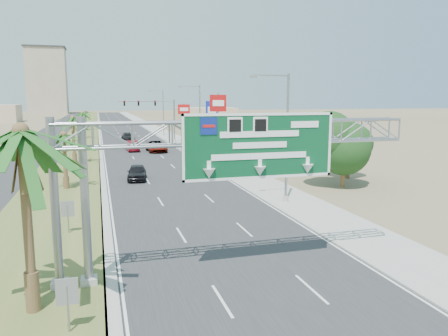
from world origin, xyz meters
TOP-DOWN VIEW (x-y plane):
  - road at (0.00, 110.00)m, footprint 12.00×300.00m
  - sidewalk_right at (8.50, 110.00)m, footprint 4.00×300.00m
  - median_grass at (-10.00, 110.00)m, footprint 7.00×300.00m
  - opposing_road at (-17.00, 110.00)m, footprint 8.00×300.00m
  - sign_gantry at (-1.06, 9.93)m, footprint 16.75×1.24m
  - palm_near at (-9.20, 8.00)m, footprint 5.70×5.70m
  - palm_row_b at (-9.50, 32.00)m, footprint 3.99×3.99m
  - palm_row_c at (-9.50, 48.00)m, footprint 3.99×3.99m
  - palm_row_d at (-9.50, 66.00)m, footprint 3.99×3.99m
  - palm_row_e at (-9.50, 85.00)m, footprint 3.99×3.99m
  - palm_row_f at (-9.50, 110.00)m, footprint 3.99×3.99m
  - streetlight_near at (7.30, 22.00)m, footprint 3.27×0.44m
  - streetlight_mid at (7.30, 52.00)m, footprint 3.27×0.44m
  - streetlight_far at (7.30, 88.00)m, footprint 3.27×0.44m
  - signal_mast at (5.17, 71.97)m, footprint 10.28×0.71m
  - store_building at (22.00, 66.00)m, footprint 18.00×10.00m
  - oak_near at (15.00, 26.00)m, footprint 4.50×4.50m
  - oak_far at (18.00, 30.00)m, footprint 3.50×3.50m
  - median_signback_a at (-7.80, 6.00)m, footprint 0.75×0.08m
  - median_signback_b at (-8.50, 18.00)m, footprint 0.75×0.08m
  - tower_distant at (-32.00, 250.00)m, footprint 20.00×16.00m
  - building_distant_right at (30.00, 140.00)m, footprint 20.00×12.00m
  - car_left_lane at (-2.96, 35.03)m, footprint 2.34×4.71m
  - car_mid_lane at (-1.50, 60.10)m, footprint 1.93×4.94m
  - car_right_lane at (2.00, 58.10)m, footprint 2.86×5.99m
  - car_far at (-0.97, 77.73)m, footprint 2.56×5.16m
  - pole_sign_red_near at (10.24, 52.19)m, footprint 2.41×0.39m
  - pole_sign_blue at (12.15, 63.26)m, footprint 2.02×0.59m
  - pole_sign_red_far at (9.00, 71.72)m, footprint 2.20×0.91m

SIDE VIEW (x-z plane):
  - road at x=0.00m, z-range 0.00..0.02m
  - opposing_road at x=-17.00m, z-range 0.00..0.02m
  - sidewalk_right at x=8.50m, z-range 0.00..0.10m
  - median_grass at x=-10.00m, z-range 0.00..0.12m
  - car_far at x=-0.97m, z-range 0.00..1.44m
  - car_left_lane at x=-2.96m, z-range 0.00..1.54m
  - car_mid_lane at x=-1.50m, z-range 0.00..1.60m
  - car_right_lane at x=2.00m, z-range 0.00..1.65m
  - median_signback_a at x=-7.80m, z-range 0.41..2.49m
  - median_signback_b at x=-8.50m, z-range 0.41..2.49m
  - store_building at x=22.00m, z-range 0.00..4.00m
  - building_distant_right at x=30.00m, z-range 0.00..5.00m
  - oak_far at x=18.00m, z-range 1.02..6.62m
  - palm_row_d at x=-9.50m, z-range 1.69..7.14m
  - oak_near at x=15.00m, z-range 1.13..7.93m
  - streetlight_near at x=7.30m, z-range -0.31..9.69m
  - streetlight_mid at x=7.30m, z-range -0.31..9.69m
  - streetlight_far at x=7.30m, z-range -0.31..9.69m
  - palm_row_f at x=-9.50m, z-range 1.83..7.58m
  - signal_mast at x=5.17m, z-range 0.85..8.85m
  - palm_row_b at x=-9.50m, z-range 1.93..7.87m
  - palm_row_e at x=-9.50m, z-range 2.02..8.16m
  - palm_row_c at x=-9.50m, z-range 2.29..9.04m
  - pole_sign_red_far at x=9.00m, z-range 2.05..9.31m
  - pole_sign_blue at x=12.15m, z-range 1.94..9.87m
  - sign_gantry at x=-1.06m, z-range 2.31..9.81m
  - palm_near at x=-9.20m, z-range 2.76..11.11m
  - pole_sign_red_near at x=10.24m, z-range 2.54..11.42m
  - tower_distant at x=-32.00m, z-range 0.00..35.00m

